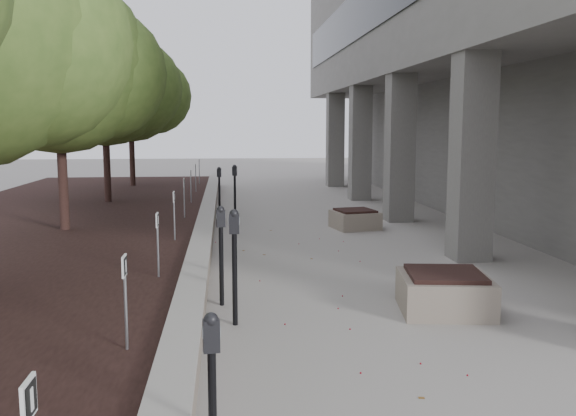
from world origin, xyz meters
TOP-DOWN VIEW (x-y plane):
  - ground at (0.00, 0.00)m, footprint 90.00×90.00m
  - retaining_wall at (-1.82, 9.00)m, footprint 0.39×26.00m
  - planting_bed at (-5.50, 9.00)m, footprint 7.00×26.00m
  - crabapple_tree_3 at (-4.80, 8.00)m, footprint 4.60×4.00m
  - crabapple_tree_4 at (-4.80, 13.00)m, footprint 4.60×4.00m
  - crabapple_tree_5 at (-4.80, 18.00)m, footprint 4.60×4.00m
  - parking_sign_2 at (-2.35, 0.50)m, footprint 0.04×0.22m
  - parking_sign_3 at (-2.35, 3.50)m, footprint 0.04×0.22m
  - parking_sign_4 at (-2.35, 6.50)m, footprint 0.04×0.22m
  - parking_sign_5 at (-2.35, 9.50)m, footprint 0.04×0.22m
  - parking_sign_6 at (-2.35, 12.50)m, footprint 0.04×0.22m
  - parking_sign_7 at (-2.35, 15.50)m, footprint 0.04×0.22m
  - parking_sign_8 at (-2.35, 18.50)m, footprint 0.04×0.22m
  - parking_meter_1 at (-1.46, -1.43)m, footprint 0.14×0.11m
  - parking_meter_2 at (-1.25, 2.38)m, footprint 0.16×0.12m
  - parking_meter_3 at (-1.43, 3.31)m, footprint 0.16×0.13m
  - parking_meter_4 at (-1.09, 12.15)m, footprint 0.17×0.14m
  - parking_meter_5 at (-1.53, 12.67)m, footprint 0.16×0.12m
  - planter_front at (1.72, 2.69)m, footprint 1.39×1.39m
  - planter_back at (1.94, 9.84)m, footprint 1.25×1.25m
  - berry_scatter at (-0.10, 5.00)m, footprint 3.30×14.10m

SIDE VIEW (x-z plane):
  - ground at x=0.00m, z-range 0.00..0.00m
  - berry_scatter at x=-0.10m, z-range 0.00..0.02m
  - planting_bed at x=-5.50m, z-range 0.00..0.40m
  - planter_back at x=1.94m, z-range 0.00..0.49m
  - retaining_wall at x=-1.82m, z-range 0.00..0.50m
  - planter_front at x=1.72m, z-range 0.00..0.57m
  - parking_meter_1 at x=-1.46m, z-range 0.00..1.35m
  - parking_meter_5 at x=-1.53m, z-range 0.00..1.42m
  - parking_meter_3 at x=-1.43m, z-range 0.00..1.47m
  - parking_meter_4 at x=-1.09m, z-range 0.00..1.52m
  - parking_meter_2 at x=-1.25m, z-range 0.00..1.55m
  - parking_sign_2 at x=-2.35m, z-range 0.40..1.36m
  - parking_sign_3 at x=-2.35m, z-range 0.40..1.36m
  - parking_sign_4 at x=-2.35m, z-range 0.40..1.36m
  - parking_sign_5 at x=-2.35m, z-range 0.40..1.36m
  - parking_sign_6 at x=-2.35m, z-range 0.40..1.36m
  - parking_sign_7 at x=-2.35m, z-range 0.40..1.36m
  - parking_sign_8 at x=-2.35m, z-range 0.40..1.36m
  - crabapple_tree_3 at x=-4.80m, z-range 0.40..5.84m
  - crabapple_tree_4 at x=-4.80m, z-range 0.40..5.84m
  - crabapple_tree_5 at x=-4.80m, z-range 0.40..5.84m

